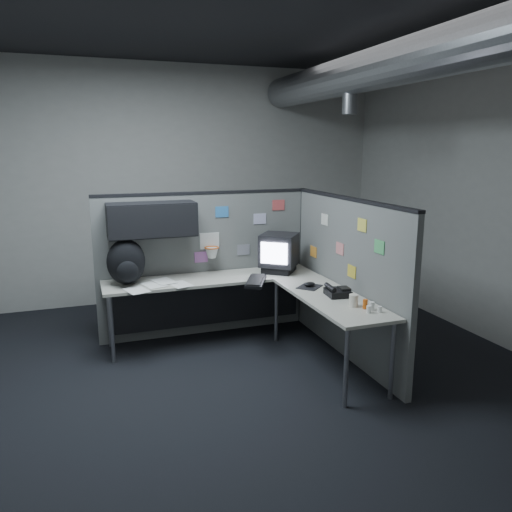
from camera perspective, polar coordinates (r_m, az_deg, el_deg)
name	(u,v)px	position (r m, az deg, el deg)	size (l,w,h in m)	color
room	(309,148)	(4.53, 6.10, 12.13)	(5.62, 5.62, 3.22)	black
partition_back	(192,250)	(5.55, -7.28, 0.70)	(2.44, 0.42, 1.63)	slate
partition_right	(346,277)	(5.13, 10.24, -2.40)	(0.07, 2.23, 1.63)	slate
desk	(242,293)	(5.24, -1.63, -4.21)	(2.31, 2.11, 0.73)	#B4B2A3
monitor	(279,252)	(5.59, 2.65, 0.42)	(0.53, 0.53, 0.43)	black
keyboard	(256,281)	(5.17, -0.02, -2.88)	(0.37, 0.51, 0.04)	black
mouse	(310,285)	(5.05, 6.15, -3.35)	(0.31, 0.31, 0.05)	black
phone	(337,292)	(4.79, 9.26, -4.05)	(0.23, 0.25, 0.11)	black
bottles	(370,307)	(4.42, 12.93, -5.67)	(0.14, 0.17, 0.08)	silver
cup	(354,300)	(4.50, 11.09, -5.01)	(0.08, 0.08, 0.11)	silver
papers	(159,285)	(5.17, -11.04, -3.28)	(0.71, 0.55, 0.01)	white
backpack	(126,263)	(5.23, -14.61, -0.75)	(0.46, 0.45, 0.47)	black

